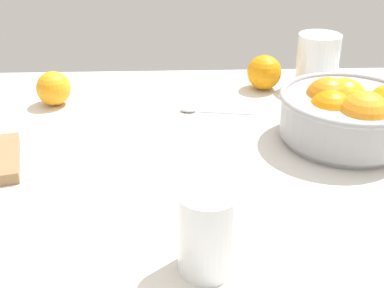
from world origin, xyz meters
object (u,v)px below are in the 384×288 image
second_glass (317,65)px  fruit_bowl (348,113)px  loose_orange_1 (264,72)px  juice_glass (208,237)px  spoon (206,110)px  loose_orange_2 (54,88)px

second_glass → fruit_bowl: bearing=-93.1°
second_glass → loose_orange_1: second_glass is taller
juice_glass → spoon: (2.69, 44.82, -4.02)cm
juice_glass → loose_orange_2: (-27.61, 50.14, -1.02)cm
juice_glass → loose_orange_2: 57.25cm
spoon → loose_orange_1: bearing=42.6°
second_glass → loose_orange_2: bearing=-172.4°
second_glass → loose_orange_1: bearing=-177.8°
fruit_bowl → juice_glass: fruit_bowl is taller
fruit_bowl → juice_glass: bearing=-129.5°
second_glass → spoon: bearing=-152.9°
loose_orange_2 → spoon: 30.90cm
loose_orange_1 → loose_orange_2: (-43.64, -6.94, -0.28)cm
fruit_bowl → loose_orange_1: size_ratio=3.18×
second_glass → spoon: 28.25cm
fruit_bowl → juice_glass: (-26.07, -31.62, -0.88)cm
fruit_bowl → loose_orange_2: (-53.68, 18.52, -1.90)cm
juice_glass → spoon: juice_glass is taller
juice_glass → loose_orange_1: (16.03, 57.08, -0.74)cm
spoon → fruit_bowl: bearing=-29.4°
second_glass → loose_orange_1: 11.55cm
loose_orange_1 → spoon: size_ratio=0.48×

